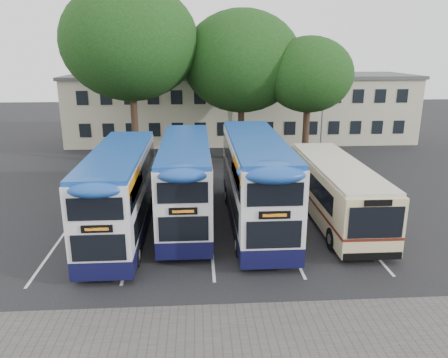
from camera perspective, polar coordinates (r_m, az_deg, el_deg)
ground at (r=17.94m, az=11.00°, el=-11.97°), size 120.00×120.00×0.00m
bay_lines at (r=21.92m, az=-1.86°, el=-6.17°), size 14.12×11.00×0.01m
depot_building at (r=42.75m, az=2.24°, el=9.43°), size 32.40×8.40×6.20m
lamp_post at (r=36.81m, az=12.91°, el=10.90°), size 0.25×1.05×9.06m
tree_left at (r=33.02m, az=-12.18°, el=17.09°), size 9.73×9.73×13.11m
tree_mid at (r=34.30m, az=2.33°, el=15.09°), size 9.03×9.03×11.43m
tree_right at (r=33.07m, az=11.02°, el=13.20°), size 6.41×6.41×9.44m
bus_dd_left at (r=20.80m, az=-13.42°, el=-1.30°), size 2.38×9.82×4.09m
bus_dd_mid at (r=21.98m, az=-5.00°, el=0.15°), size 2.41×9.95×4.15m
bus_dd_right at (r=21.44m, az=4.15°, el=0.15°), size 2.57×10.58×4.41m
bus_single at (r=22.91m, az=14.36°, el=-1.12°), size 2.58×10.16×3.03m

